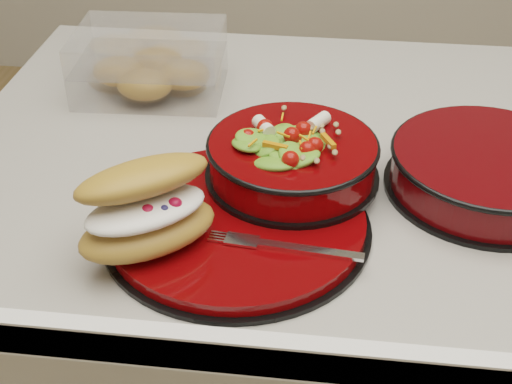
# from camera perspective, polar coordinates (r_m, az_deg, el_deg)

# --- Properties ---
(island_counter) EXTENTS (1.24, 0.74, 0.90)m
(island_counter) POSITION_cam_1_polar(r_m,az_deg,el_deg) (1.27, 9.76, -14.17)
(island_counter) COLOR silver
(island_counter) RESTS_ON ground
(dinner_plate) EXTENTS (0.31, 0.31, 0.02)m
(dinner_plate) POSITION_cam_1_polar(r_m,az_deg,el_deg) (0.81, -1.52, -2.45)
(dinner_plate) COLOR black
(dinner_plate) RESTS_ON island_counter
(salad_bowl) EXTENTS (0.21, 0.21, 0.09)m
(salad_bowl) POSITION_cam_1_polar(r_m,az_deg,el_deg) (0.85, 2.94, 3.12)
(salad_bowl) COLOR black
(salad_bowl) RESTS_ON dinner_plate
(croissant) EXTENTS (0.17, 0.17, 0.09)m
(croissant) POSITION_cam_1_polar(r_m,az_deg,el_deg) (0.75, -8.68, -1.30)
(croissant) COLOR #A86E33
(croissant) RESTS_ON dinner_plate
(fork) EXTENTS (0.15, 0.03, 0.00)m
(fork) POSITION_cam_1_polar(r_m,az_deg,el_deg) (0.76, 2.62, -4.41)
(fork) COLOR silver
(fork) RESTS_ON dinner_plate
(pastry_box) EXTENTS (0.22, 0.17, 0.09)m
(pastry_box) POSITION_cam_1_polar(r_m,az_deg,el_deg) (1.11, -8.45, 10.07)
(pastry_box) COLOR white
(pastry_box) RESTS_ON island_counter
(extra_bowl) EXTENTS (0.25, 0.25, 0.05)m
(extra_bowl) POSITION_cam_1_polar(r_m,az_deg,el_deg) (0.91, 18.07, 1.76)
(extra_bowl) COLOR black
(extra_bowl) RESTS_ON island_counter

